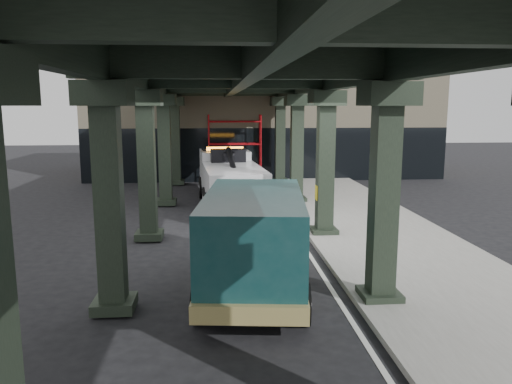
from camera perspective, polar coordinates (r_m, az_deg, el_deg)
name	(u,v)px	position (r m, az deg, el deg)	size (l,w,h in m)	color
ground	(254,255)	(15.37, -0.25, -7.20)	(90.00, 90.00, 0.00)	black
sidewalk	(377,233)	(18.12, 13.63, -4.59)	(5.00, 40.00, 0.15)	gray
lane_stripe	(298,237)	(17.48, 4.83, -5.11)	(0.12, 38.00, 0.01)	silver
viaduct	(237,76)	(16.70, -2.21, 13.11)	(7.40, 32.00, 6.40)	black
building	(260,113)	(34.80, 0.51, 9.00)	(22.00, 10.00, 8.00)	#C6B793
scaffolding	(235,147)	(29.41, -2.45, 5.15)	(3.08, 0.88, 4.00)	#B80E15
tow_truck	(229,178)	(22.38, -3.09, 1.62)	(2.96, 8.37, 2.70)	black
towed_van	(254,238)	(12.16, -0.19, -5.27)	(3.01, 6.33, 2.48)	#0F3638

